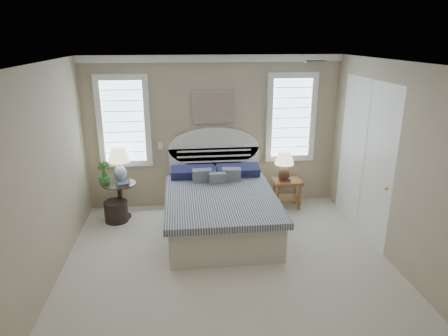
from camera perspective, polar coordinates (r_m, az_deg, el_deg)
floor at (r=5.38m, az=1.08°, el=-15.48°), size 4.50×5.00×0.01m
ceiling at (r=4.48m, az=1.30°, el=14.55°), size 4.50×5.00×0.01m
wall_back at (r=7.15m, az=-1.51°, el=5.02°), size 4.50×0.02×2.70m
wall_left at (r=5.00m, az=-25.32°, el=-2.71°), size 0.02×5.00×2.70m
wall_right at (r=5.52m, az=24.99°, el=-0.77°), size 0.02×5.00×2.70m
crown_molding at (r=6.93m, az=-1.58°, el=15.38°), size 4.50×0.08×0.12m
hvac_vent at (r=5.54m, az=12.91°, el=14.63°), size 0.30×0.20×0.02m
switch_plate at (r=7.17m, az=-9.09°, el=3.17°), size 0.08×0.01×0.12m
window_left at (r=7.11m, az=-14.13°, el=6.46°), size 0.90×0.06×1.60m
window_right at (r=7.33m, az=9.53°, el=7.11°), size 0.90×0.06×1.60m
painting at (r=7.02m, az=-1.52°, el=8.68°), size 0.74×0.04×0.58m
closet_door at (r=6.56m, az=19.39°, el=1.37°), size 0.02×1.80×2.40m
bed at (r=6.47m, az=-0.61°, el=-5.46°), size 1.72×2.28×1.47m
side_table_left at (r=7.06m, az=-14.60°, el=-3.98°), size 0.56×0.56×0.63m
nightstand_right at (r=7.33m, az=8.98°, el=-2.76°), size 0.50×0.40×0.53m
floor_pot at (r=7.02m, az=-15.13°, el=-6.00°), size 0.51×0.51×0.36m
lamp_left at (r=7.00m, az=-14.75°, el=1.04°), size 0.41×0.41×0.59m
lamp_right at (r=7.11m, az=8.60°, el=0.69°), size 0.43×0.43×0.55m
potted_plant at (r=6.89m, az=-16.76°, el=-0.81°), size 0.23×0.23×0.40m
books_left at (r=6.83m, az=-14.23°, el=-2.30°), size 0.22×0.18×0.05m
books_right at (r=7.21m, az=8.68°, el=-1.45°), size 0.20×0.15×0.11m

